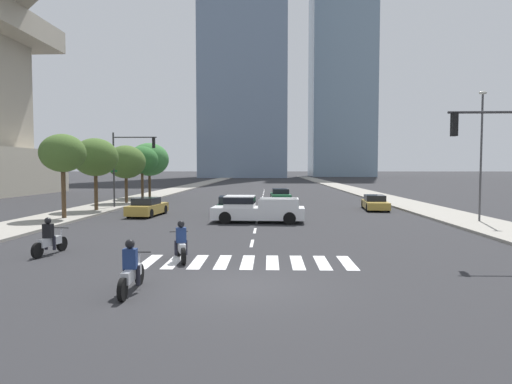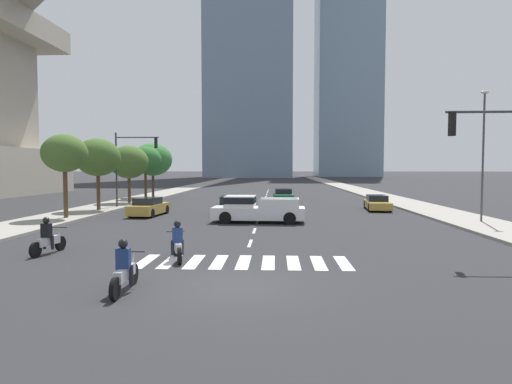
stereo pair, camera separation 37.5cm
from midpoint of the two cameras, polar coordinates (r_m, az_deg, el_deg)
ground_plane at (r=13.11m, az=-2.63°, el=-11.99°), size 800.00×800.00×0.00m
sidewalk_east at (r=44.52m, az=18.00°, el=-1.31°), size 4.00×260.00×0.15m
sidewalk_west at (r=45.11m, az=-16.89°, el=-1.24°), size 4.00×260.00×0.15m
crosswalk_near at (r=16.18m, az=-1.76°, el=-9.04°), size 7.65×2.44×0.01m
lane_divider_center at (r=43.93m, az=0.47°, el=-1.31°), size 0.14×50.00×0.01m
motorcycle_lead at (r=19.30m, az=-25.62°, el=-5.62°), size 0.70×2.11×1.49m
motorcycle_trailing at (r=16.65m, az=-10.32°, el=-6.72°), size 0.95×2.09×1.49m
motorcycle_third at (r=12.78m, az=-16.65°, el=-9.82°), size 0.70×2.23×1.49m
pickup_truck at (r=27.57m, az=-0.71°, el=-2.28°), size 5.82×2.21×1.67m
sedan_green_0 at (r=32.44m, az=-3.75°, el=-1.82°), size 1.98×4.75×1.34m
sedan_gold_1 at (r=32.33m, az=-14.21°, el=-1.94°), size 2.11×4.39×1.31m
sedan_green_2 at (r=45.19m, az=2.94°, el=-0.45°), size 2.08×4.66×1.26m
sedan_gold_3 at (r=37.16m, az=14.85°, el=-1.38°), size 2.17×4.86×1.19m
traffic_signal_far at (r=38.40m, az=-16.39°, el=4.40°), size 3.94×0.28×6.21m
street_lamp_east at (r=30.27m, az=26.80°, el=5.26°), size 0.50×0.24×7.92m
street_tree_nearest at (r=31.39m, az=-24.03°, el=4.57°), size 2.91×2.91×5.46m
street_tree_second at (r=36.28m, az=-20.34°, el=4.22°), size 3.43×3.43×5.55m
street_tree_third at (r=43.06m, az=-16.71°, el=3.73°), size 3.63×3.63×5.36m
street_tree_fourth at (r=48.05m, az=-14.74°, el=4.02°), size 3.38×3.38×5.54m
street_tree_fifth at (r=50.76m, az=-13.84°, el=4.10°), size 4.31×4.31×6.03m
office_tower_center_skyline at (r=187.81m, az=10.97°, el=21.19°), size 23.72×24.19×124.57m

